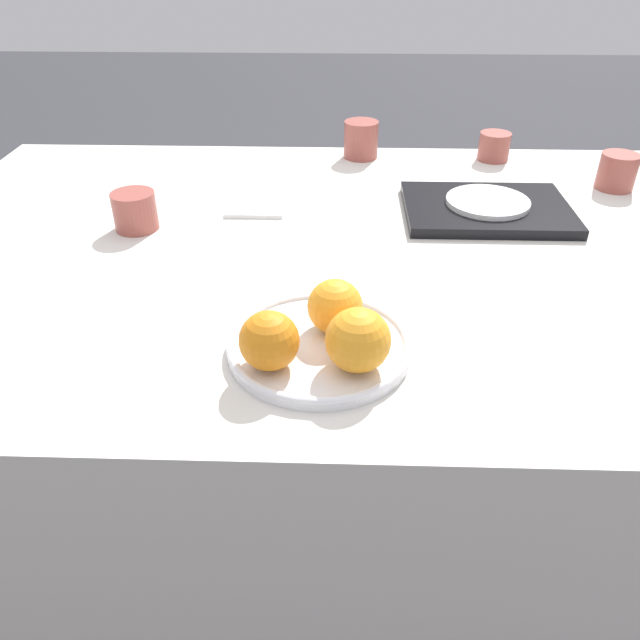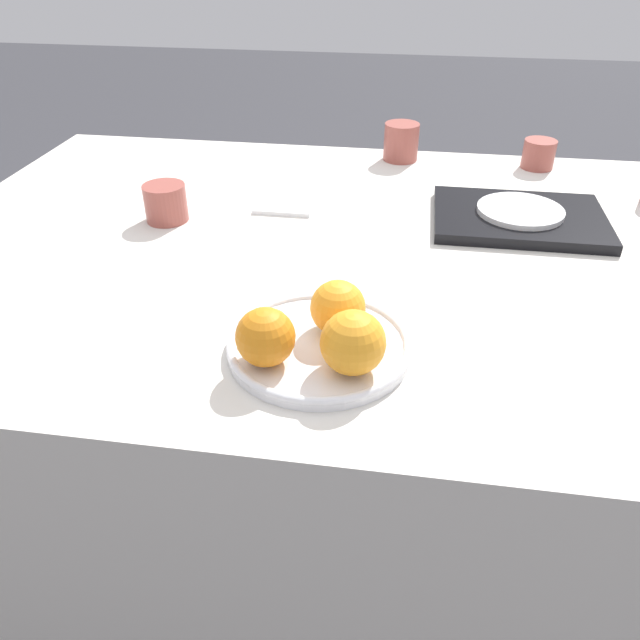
% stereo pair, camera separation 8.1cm
% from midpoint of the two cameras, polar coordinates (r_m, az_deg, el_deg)
% --- Properties ---
extents(ground_plane, '(12.00, 12.00, 0.00)m').
position_cam_midpoint_polar(ground_plane, '(1.62, 3.31, -18.55)').
color(ground_plane, '#38383D').
extents(table, '(1.55, 1.05, 0.78)m').
position_cam_midpoint_polar(table, '(1.33, 3.84, -8.20)').
color(table, silver).
rests_on(table, ground_plane).
extents(fruit_platter, '(0.25, 0.25, 0.02)m').
position_cam_midpoint_polar(fruit_platter, '(0.83, 2.78, -2.41)').
color(fruit_platter, silver).
rests_on(fruit_platter, table).
extents(orange_0, '(0.08, 0.08, 0.08)m').
position_cam_midpoint_polar(orange_0, '(0.76, 6.07, -2.17)').
color(orange_0, orange).
rests_on(orange_0, fruit_platter).
extents(orange_1, '(0.08, 0.08, 0.08)m').
position_cam_midpoint_polar(orange_1, '(0.77, -2.05, -1.68)').
color(orange_1, orange).
rests_on(orange_1, fruit_platter).
extents(orange_2, '(0.07, 0.07, 0.07)m').
position_cam_midpoint_polar(orange_2, '(0.83, 4.42, 1.05)').
color(orange_2, orange).
rests_on(orange_2, fruit_platter).
extents(serving_tray, '(0.31, 0.23, 0.02)m').
position_cam_midpoint_polar(serving_tray, '(1.25, 19.53, 8.74)').
color(serving_tray, black).
rests_on(serving_tray, table).
extents(side_plate, '(0.16, 0.16, 0.01)m').
position_cam_midpoint_polar(side_plate, '(1.25, 19.66, 9.36)').
color(side_plate, white).
rests_on(side_plate, serving_tray).
extents(cup_0, '(0.08, 0.08, 0.08)m').
position_cam_midpoint_polar(cup_0, '(1.52, 9.00, 15.76)').
color(cup_0, '#9E4C42').
rests_on(cup_0, table).
extents(cup_2, '(0.07, 0.07, 0.06)m').
position_cam_midpoint_polar(cup_2, '(1.55, 20.84, 13.97)').
color(cup_2, '#9E4C42').
rests_on(cup_2, table).
extents(cup_3, '(0.08, 0.08, 0.07)m').
position_cam_midpoint_polar(cup_3, '(1.21, -12.08, 10.39)').
color(cup_3, '#9E4C42').
rests_on(cup_3, table).
extents(napkin, '(0.11, 0.14, 0.01)m').
position_cam_midpoint_polar(napkin, '(1.28, -1.14, 10.89)').
color(napkin, white).
rests_on(napkin, table).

